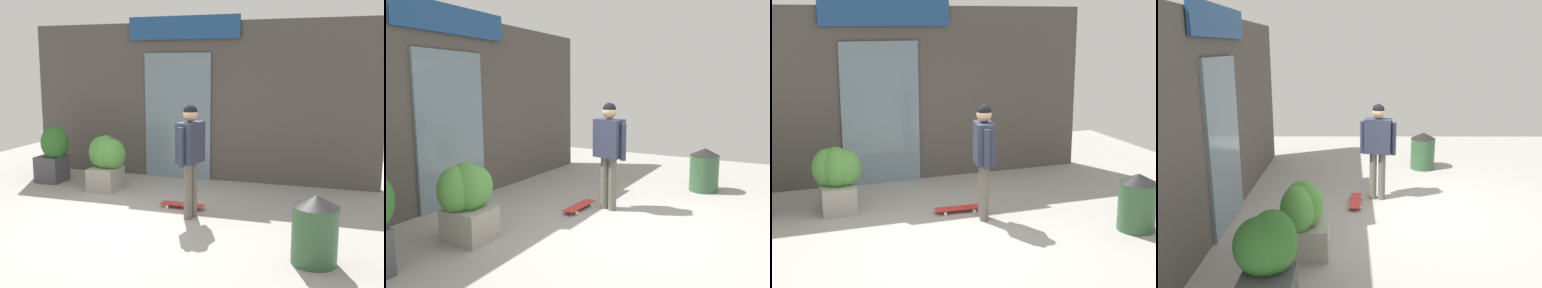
% 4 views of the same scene
% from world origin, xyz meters
% --- Properties ---
extents(ground_plane, '(12.00, 12.00, 0.00)m').
position_xyz_m(ground_plane, '(0.00, 0.00, 0.00)').
color(ground_plane, '#9E9993').
extents(building_facade, '(7.32, 0.31, 3.32)m').
position_xyz_m(building_facade, '(-0.01, 3.15, 1.61)').
color(building_facade, '#4C4742').
rests_on(building_facade, ground_plane).
extents(skateboarder, '(0.35, 0.64, 1.76)m').
position_xyz_m(skateboarder, '(0.71, 0.60, 1.09)').
color(skateboarder, '#666056').
rests_on(skateboarder, ground_plane).
extents(skateboard, '(0.75, 0.27, 0.08)m').
position_xyz_m(skateboard, '(0.44, 1.00, 0.06)').
color(skateboard, red).
rests_on(skateboard, ground_plane).
extents(planter_box_left, '(0.76, 0.62, 1.04)m').
position_xyz_m(planter_box_left, '(-1.33, 1.72, 0.59)').
color(planter_box_left, gray).
rests_on(planter_box_left, ground_plane).
extents(trash_bin, '(0.55, 0.55, 0.84)m').
position_xyz_m(trash_bin, '(2.62, -0.56, 0.42)').
color(trash_bin, '#335938').
rests_on(trash_bin, ground_plane).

